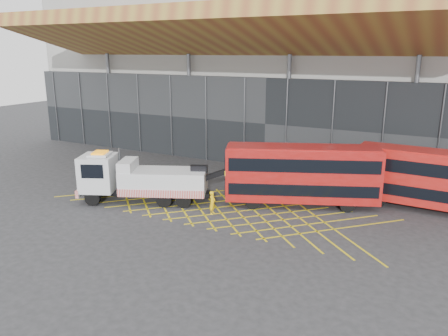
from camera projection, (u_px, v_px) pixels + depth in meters
The scene contains 7 objects.
ground_plane at pixel (177, 200), 31.06m from camera, with size 120.00×120.00×0.00m, color #2A2A2D.
road_markings at pixel (216, 207), 29.62m from camera, with size 23.16×7.16×0.01m.
construction_building at pixel (293, 64), 43.59m from camera, with size 55.00×23.97×18.00m.
recovery_truck at pixel (139, 179), 30.37m from camera, with size 10.07×5.77×3.63m.
bus_towed at pixel (302, 173), 29.45m from camera, with size 10.32×6.06×4.16m.
bus_second at pixel (434, 178), 28.54m from camera, with size 10.04×2.83×4.04m.
worker at pixel (212, 203), 28.31m from camera, with size 0.56×0.37×1.54m, color yellow.
Camera 1 is at (16.59, -24.48, 10.33)m, focal length 35.00 mm.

